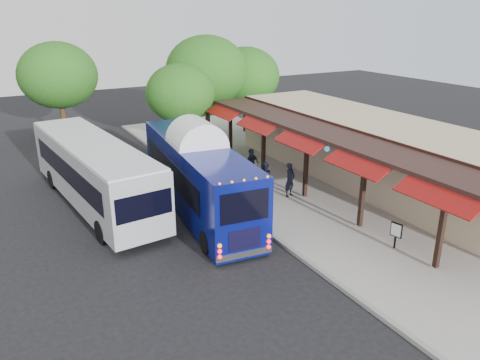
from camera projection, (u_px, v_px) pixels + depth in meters
ground at (287, 250)px, 18.72m from camera, size 90.00×90.00×0.00m
sidewalk at (323, 194)px, 24.26m from camera, size 10.00×40.00×0.15m
curb at (240, 213)px, 22.01m from camera, size 0.20×40.00×0.16m
station_shelter at (375, 152)px, 25.20m from camera, size 8.15×20.00×3.60m
coach_bus at (198, 173)px, 21.85m from camera, size 3.45×11.22×3.53m
city_bus at (94, 170)px, 22.60m from camera, size 3.79×12.13×3.20m
ped_a at (290, 180)px, 23.53m from camera, size 0.74×0.61×1.75m
ped_b at (264, 179)px, 23.59m from camera, size 1.00×0.86×1.79m
ped_c at (251, 165)px, 25.72m from camera, size 1.16×0.78×1.82m
ped_d at (256, 185)px, 23.00m from camera, size 1.18×0.99×1.58m
sign_board at (396, 231)px, 18.31m from camera, size 0.15×0.50×1.10m
tree_left at (180, 93)px, 30.86m from camera, size 4.58×4.58×5.86m
tree_mid at (207, 71)px, 33.20m from camera, size 5.87×5.87×7.51m
tree_right at (246, 76)px, 35.31m from camera, size 5.13×5.13×6.57m
tree_far at (58, 75)px, 33.28m from camera, size 5.53×5.53×7.07m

